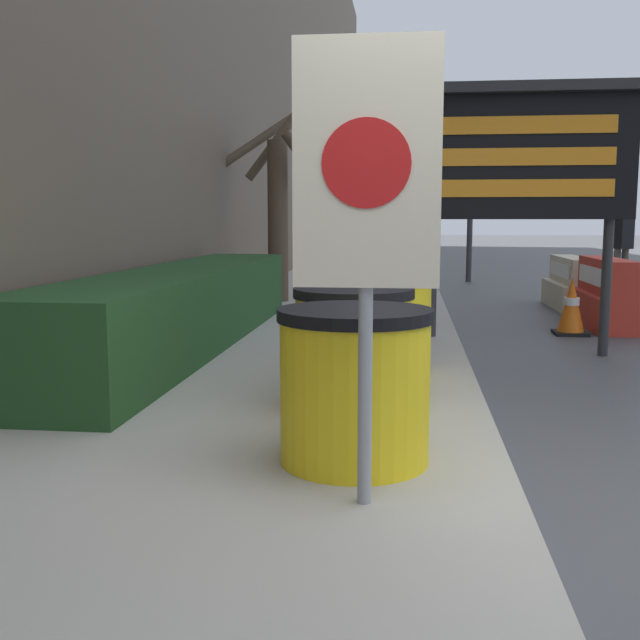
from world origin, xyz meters
name	(u,v)px	position (x,y,z in m)	size (l,w,h in m)	color
ground_plane	(525,534)	(0.00, 0.00, 0.00)	(120.00, 120.00, 0.00)	#474749
sidewalk_left	(166,500)	(-1.61, 0.00, 0.08)	(3.22, 56.00, 0.17)	#A39E93
hedge_strip	(184,307)	(-2.62, 3.63, 0.53)	(0.90, 5.78, 0.73)	#1E421E
bare_tree	(280,198)	(-2.39, 7.63, 1.65)	(1.77, 1.92, 2.94)	#4C3D2D
barrel_drum_foreground	(355,385)	(-0.78, 0.41, 0.55)	(0.76, 0.76, 0.76)	yellow
barrel_drum_middle	(353,348)	(-0.86, 1.48, 0.55)	(0.76, 0.76, 0.76)	yellow
barrel_drum_back	(383,325)	(-0.71, 2.54, 0.55)	(0.76, 0.76, 0.76)	yellow
warning_sign	(366,195)	(-0.69, -0.15, 1.46)	(0.59, 0.08, 1.91)	gray
message_board	(523,156)	(0.57, 4.47, 1.97)	(2.25, 0.36, 2.65)	#28282B
jersey_barrier_red_striped	(606,297)	(1.96, 6.54, 0.38)	(0.58, 1.69, 0.87)	red
jersey_barrier_cream	(571,286)	(1.96, 8.58, 0.34)	(0.59, 1.73, 0.78)	beige
traffic_cone_near	(585,275)	(2.85, 11.63, 0.29)	(0.33, 0.33, 0.59)	black
traffic_cone_mid	(572,306)	(1.40, 5.84, 0.34)	(0.38, 0.38, 0.69)	black
traffic_light_near_curb	(472,153)	(0.78, 13.20, 2.73)	(0.28, 0.44, 3.75)	#2D2D30
pedestrian_worker	(622,240)	(3.59, 11.96, 0.95)	(0.35, 0.47, 1.61)	#514C42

